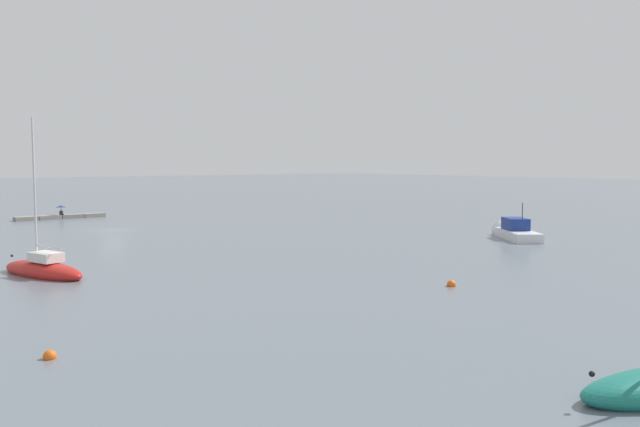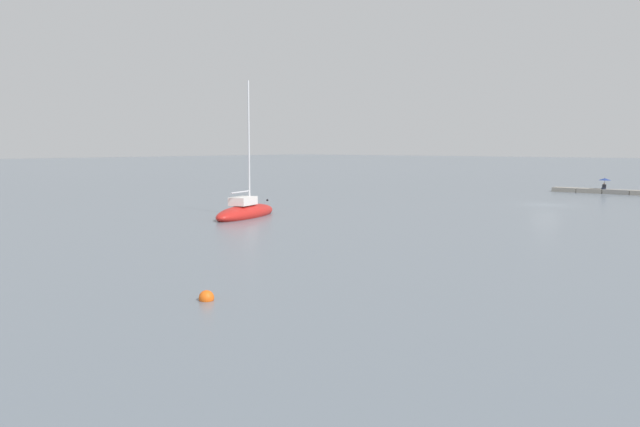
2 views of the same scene
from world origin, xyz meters
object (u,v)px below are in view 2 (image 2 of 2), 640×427
object	(u,v)px
sailboat_red_near	(246,212)
mooring_buoy_mid	(206,298)
person_seated_dark_left	(604,187)
umbrella_open_navy	(605,179)

from	to	relation	value
sailboat_red_near	mooring_buoy_mid	xyz separation A→B (m)	(-18.05, 19.20, -0.29)
person_seated_dark_left	mooring_buoy_mid	bearing A→B (deg)	92.06
person_seated_dark_left	umbrella_open_navy	bearing A→B (deg)	-90.79
umbrella_open_navy	sailboat_red_near	world-z (taller)	sailboat_red_near
umbrella_open_navy	sailboat_red_near	xyz separation A→B (m)	(14.15, 42.82, -1.24)
person_seated_dark_left	mooring_buoy_mid	size ratio (longest dim) A/B	1.34
umbrella_open_navy	mooring_buoy_mid	size ratio (longest dim) A/B	2.46
person_seated_dark_left	umbrella_open_navy	size ratio (longest dim) A/B	0.55
umbrella_open_navy	mooring_buoy_mid	world-z (taller)	umbrella_open_navy
person_seated_dark_left	sailboat_red_near	xyz separation A→B (m)	(14.15, 42.65, -0.38)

